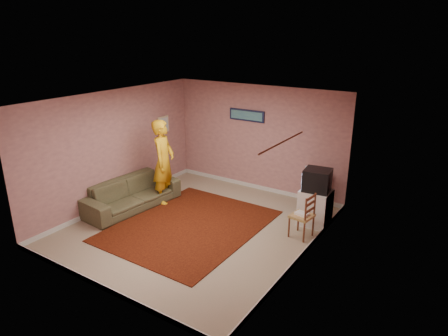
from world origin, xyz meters
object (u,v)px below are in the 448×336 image
Objects in this scene: crt_tv at (317,180)px; chair_b at (302,211)px; person at (164,162)px; sofa at (131,194)px; chair_a at (314,185)px; tv_cabinet at (315,207)px.

crt_tv is 1.18× the size of chair_b.
person is at bearing -173.69° from crt_tv.
crt_tv is at bearing -63.23° from sofa.
sofa is 1.01m from person.
chair_b is at bearing -98.81° from crt_tv.
chair_a is 0.21× the size of sofa.
chair_a is 0.25× the size of person.
tv_cabinet is 1.31× the size of crt_tv.
chair_b is at bearing -107.56° from person.
tv_cabinet is at bearing -96.87° from person.
tv_cabinet is 3.49m from person.
chair_b is (-0.02, -0.64, -0.42)m from crt_tv.
chair_a is at bearing -159.97° from chair_b.
tv_cabinet is 0.66m from chair_b.
tv_cabinet is 0.39× the size of person.
sofa is at bearing -158.81° from tv_cabinet.
crt_tv reaches higher than chair_b.
crt_tv is at bearing -96.86° from person.
chair_a is (-0.34, 0.79, -0.43)m from crt_tv.
person is (0.40, 0.67, 0.64)m from sofa.
sofa is at bearing -132.34° from chair_a.
person reaches higher than tv_cabinet.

